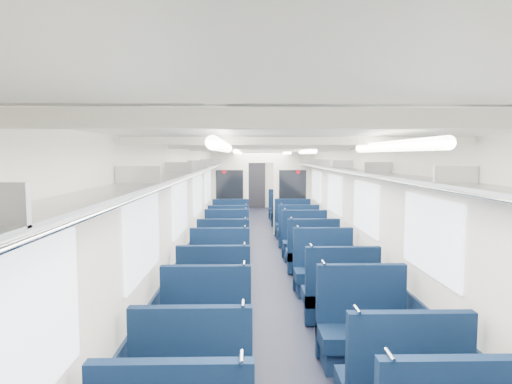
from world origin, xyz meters
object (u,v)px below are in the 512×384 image
object	(u,v)px
seat_21	(286,216)
seat_15	(305,244)
seat_13	(312,255)
seat_6	(205,336)
bulkhead	(261,190)
seat_9	(340,298)
seat_7	(363,334)
seat_20	(233,215)
seat_17	(298,234)
seat_8	(214,296)
seat_18	(230,227)
seat_14	(227,243)
seat_10	(220,274)
seat_19	(293,226)
end_door	(256,184)
seat_11	(324,273)
seat_22	(234,211)
seat_12	(224,256)
seat_16	(229,234)
seat_23	(283,210)

from	to	relation	value
seat_21	seat_15	bearing A→B (deg)	-90.00
seat_13	seat_6	bearing A→B (deg)	-114.67
bulkhead	seat_9	distance (m)	6.60
seat_7	seat_20	size ratio (longest dim) A/B	1.00
seat_6	seat_9	distance (m)	2.03
seat_13	seat_17	world-z (taller)	same
bulkhead	seat_6	size ratio (longest dim) A/B	2.61
seat_8	seat_13	xyz separation A→B (m)	(1.66, 2.33, 0.00)
seat_18	seat_20	bearing A→B (deg)	90.00
seat_13	seat_14	distance (m)	2.05
seat_10	seat_21	world-z (taller)	same
seat_10	seat_20	xyz separation A→B (m)	(0.00, 6.81, 0.00)
seat_13	seat_15	world-z (taller)	same
seat_19	seat_9	bearing A→B (deg)	-90.00
seat_10	seat_15	size ratio (longest dim) A/B	1.00
seat_18	seat_19	bearing A→B (deg)	2.35
seat_13	seat_21	distance (m)	5.39
seat_13	seat_15	xyz separation A→B (m)	(0.00, 1.02, 0.00)
end_door	seat_8	world-z (taller)	end_door
seat_10	seat_18	bearing A→B (deg)	90.00
seat_10	seat_15	world-z (taller)	same
seat_10	seat_11	distance (m)	1.66
seat_11	bulkhead	bearing A→B (deg)	98.90
seat_18	seat_21	xyz separation A→B (m)	(1.66, 2.04, 0.00)
seat_6	seat_22	size ratio (longest dim) A/B	1.00
seat_12	seat_13	size ratio (longest dim) A/B	1.00
seat_17	seat_20	size ratio (longest dim) A/B	1.00
end_door	seat_20	world-z (taller)	end_door
seat_14	end_door	bearing A→B (deg)	84.76
seat_9	seat_11	xyz separation A→B (m)	(0.00, 1.19, 0.00)
bulkhead	seat_17	distance (m)	2.16
seat_13	seat_16	distance (m)	2.76
seat_11	seat_19	bearing A→B (deg)	90.00
seat_6	seat_20	world-z (taller)	same
bulkhead	seat_14	bearing A→B (deg)	-106.27
seat_11	seat_15	world-z (taller)	same
seat_15	seat_22	xyz separation A→B (m)	(-1.66, 5.61, 0.00)
end_door	seat_8	size ratio (longest dim) A/B	1.86
seat_13	seat_17	distance (m)	2.27
seat_7	seat_21	xyz separation A→B (m)	(0.00, 8.98, 0.00)
seat_18	seat_14	bearing A→B (deg)	-90.00
end_door	seat_15	bearing A→B (deg)	-84.87
seat_7	seat_11	bearing A→B (deg)	90.00
seat_7	seat_21	size ratio (longest dim) A/B	1.00
seat_13	bulkhead	bearing A→B (deg)	101.58
seat_15	seat_20	bearing A→B (deg)	110.04
end_door	seat_10	xyz separation A→B (m)	(-0.83, -11.50, -0.67)
seat_16	seat_23	distance (m)	4.80
seat_10	seat_23	distance (m)	8.11
bulkhead	seat_7	distance (m)	7.74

